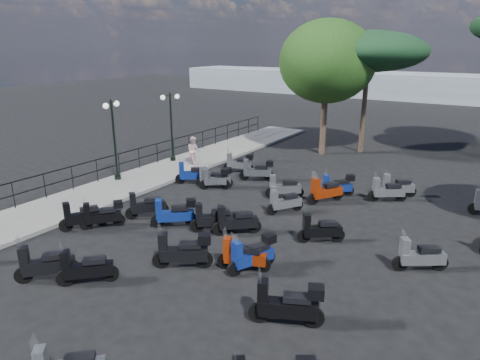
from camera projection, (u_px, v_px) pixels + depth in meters
The scene contains 34 objects.
ground at pixel (223, 226), 15.86m from camera, with size 120.00×120.00×0.00m, color black.
sidewalk at pixel (151, 176), 21.60m from camera, with size 3.00×30.00×0.15m, color slate.
railing at pixel (129, 158), 21.86m from camera, with size 0.04×26.04×1.10m.
lamp_post_1 at pixel (114, 135), 20.18m from camera, with size 0.50×1.10×3.85m.
lamp_post_2 at pixel (171, 122), 23.56m from camera, with size 0.59×1.05×3.79m.
pedestrian_far at pixel (193, 150), 23.28m from camera, with size 0.74×0.58×1.53m, color beige.
scooter_0 at pixel (45, 265), 12.05m from camera, with size 1.25×1.40×1.41m.
scooter_1 at pixel (103, 215), 15.56m from camera, with size 1.13×1.34×1.27m.
scooter_2 at pixel (82, 216), 15.46m from camera, with size 0.99×1.56×1.38m.
scooter_3 at pixel (192, 174), 20.53m from camera, with size 1.41×1.14×1.36m.
scooter_4 at pixel (217, 179), 19.81m from camera, with size 1.19×1.27×1.27m.
scooter_5 at pixel (239, 163), 22.37m from camera, with size 1.54×0.81×1.28m.
scooter_7 at pixel (85, 269), 11.88m from camera, with size 1.26×1.28×1.34m.
scooter_8 at pixel (175, 213), 15.63m from camera, with size 1.41×1.26×1.38m.
scooter_9 at pixel (146, 206), 16.49m from camera, with size 1.10×1.41×1.34m.
scooter_10 at pixel (213, 178), 19.88m from camera, with size 1.57×0.74×1.29m.
scooter_11 at pixel (257, 171), 20.95m from camera, with size 1.57×1.00×1.36m.
scooter_13 at pixel (183, 251), 12.72m from camera, with size 1.59×1.17×1.44m.
scooter_14 at pixel (236, 222), 15.00m from camera, with size 1.36×1.27×1.39m.
scooter_15 at pixel (284, 188), 18.57m from camera, with size 1.42×1.12×1.35m.
scooter_16 at pixel (284, 202), 16.92m from camera, with size 0.99×1.42×1.30m.
scooter_17 at pixel (337, 186), 18.80m from camera, with size 1.31×1.15×1.26m.
scooter_19 at pixel (243, 256), 12.62m from camera, with size 1.53×0.78×1.28m.
scooter_20 at pixel (253, 255), 12.59m from camera, with size 0.90×1.57×1.34m.
scooter_21 at pixel (320, 230), 14.40m from camera, with size 1.37×1.10×1.31m.
scooter_22 at pixel (325, 191), 18.02m from camera, with size 1.07×1.62×1.45m.
scooter_23 at pixel (397, 187), 18.69m from camera, with size 1.44×1.06×1.34m.
scooter_26 at pixel (287, 305), 10.10m from camera, with size 1.71×0.97×1.45m.
scooter_27 at pixel (420, 256), 12.57m from camera, with size 1.44×1.06×1.34m.
scooter_30 at pixel (387, 191), 18.18m from camera, with size 1.44×1.06×1.34m.
scooter_31 at pixel (213, 219), 15.26m from camera, with size 1.36×1.27×1.39m.
broadleaf_tree at pixel (327, 62), 24.62m from camera, with size 5.61×5.61×7.87m.
pine_2 at pixel (369, 51), 24.85m from camera, with size 6.76×6.76×7.23m.
distant_hills at pixel (437, 87), 51.45m from camera, with size 70.00×8.00×3.00m, color gray.
Camera 1 is at (8.45, -11.92, 6.42)m, focal length 32.00 mm.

